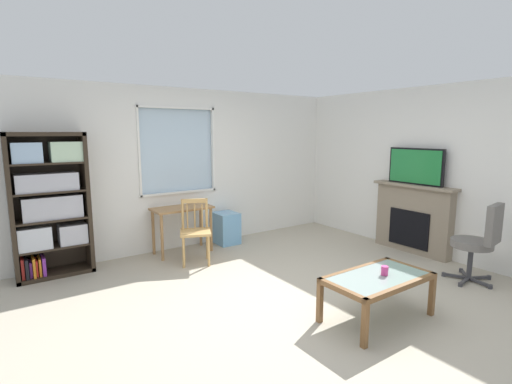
% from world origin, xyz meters
% --- Properties ---
extents(ground, '(6.39, 6.07, 0.02)m').
position_xyz_m(ground, '(0.00, 0.00, -0.01)').
color(ground, '#B2A893').
extents(wall_back_with_window, '(5.39, 0.15, 2.51)m').
position_xyz_m(wall_back_with_window, '(0.03, 2.53, 1.23)').
color(wall_back_with_window, white).
rests_on(wall_back_with_window, ground).
extents(wall_right, '(0.12, 5.27, 2.51)m').
position_xyz_m(wall_right, '(2.76, 0.00, 1.26)').
color(wall_right, white).
rests_on(wall_right, ground).
extents(bookshelf, '(0.90, 0.38, 1.84)m').
position_xyz_m(bookshelf, '(-2.08, 2.29, 0.96)').
color(bookshelf, '#2D2319').
rests_on(bookshelf, ground).
extents(desk_under_window, '(0.89, 0.46, 0.71)m').
position_xyz_m(desk_under_window, '(-0.33, 2.18, 0.59)').
color(desk_under_window, '#A37547').
rests_on(desk_under_window, ground).
extents(wooden_chair, '(0.55, 0.54, 0.90)m').
position_xyz_m(wooden_chair, '(-0.37, 1.67, 0.46)').
color(wooden_chair, tan).
rests_on(wooden_chair, ground).
extents(plastic_drawer_unit, '(0.35, 0.40, 0.52)m').
position_xyz_m(plastic_drawer_unit, '(0.47, 2.23, 0.26)').
color(plastic_drawer_unit, '#72ADDB').
rests_on(plastic_drawer_unit, ground).
extents(fireplace, '(0.26, 1.30, 1.06)m').
position_xyz_m(fireplace, '(2.60, 0.21, 0.53)').
color(fireplace, gray).
rests_on(fireplace, ground).
extents(tv, '(0.06, 0.87, 0.55)m').
position_xyz_m(tv, '(2.58, 0.21, 1.33)').
color(tv, black).
rests_on(tv, fireplace).
extents(office_chair, '(0.57, 0.58, 1.00)m').
position_xyz_m(office_chair, '(2.16, -0.98, 0.55)').
color(office_chair, slate).
rests_on(office_chair, ground).
extents(coffee_table, '(1.08, 0.59, 0.45)m').
position_xyz_m(coffee_table, '(0.39, -0.85, 0.39)').
color(coffee_table, '#8C9E99').
rests_on(coffee_table, ground).
extents(sippy_cup, '(0.07, 0.07, 0.09)m').
position_xyz_m(sippy_cup, '(0.45, -0.88, 0.49)').
color(sippy_cup, '#DB3D84').
rests_on(sippy_cup, coffee_table).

